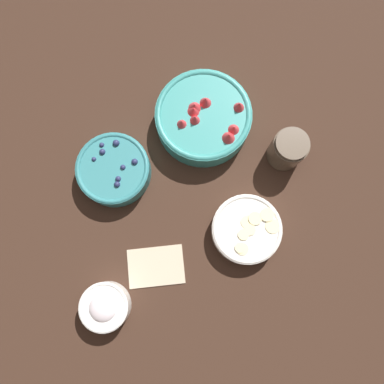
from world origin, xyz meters
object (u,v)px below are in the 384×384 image
bowl_cream (105,307)px  jar_chocolate (288,150)px  bowl_strawberries (204,117)px  bowl_bananas (246,229)px  bowl_blueberries (114,170)px

bowl_cream → jar_chocolate: 0.55m
bowl_strawberries → jar_chocolate: (0.14, -0.16, 0.00)m
jar_chocolate → bowl_strawberries: bearing=130.8°
bowl_strawberries → bowl_bananas: size_ratio=1.44×
bowl_bananas → jar_chocolate: size_ratio=1.75×
bowl_strawberries → bowl_blueberries: bearing=-175.7°
bowl_strawberries → bowl_cream: (-0.40, -0.29, -0.01)m
bowl_strawberries → bowl_cream: size_ratio=2.14×
bowl_strawberries → jar_chocolate: 0.21m
jar_chocolate → bowl_cream: bearing=-166.1°
jar_chocolate → bowl_blueberries: bearing=159.7°
bowl_blueberries → jar_chocolate: 0.41m
bowl_bananas → bowl_cream: 0.36m
bowl_strawberries → bowl_cream: bowl_strawberries is taller
bowl_bananas → jar_chocolate: 0.21m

